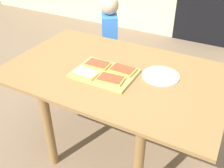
% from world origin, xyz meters
% --- Properties ---
extents(ground_plane, '(16.00, 16.00, 0.00)m').
position_xyz_m(ground_plane, '(0.00, 0.00, 0.00)').
color(ground_plane, '#7B644A').
extents(dining_table, '(1.46, 0.92, 0.74)m').
position_xyz_m(dining_table, '(0.00, 0.00, 0.62)').
color(dining_table, olive).
rests_on(dining_table, ground).
extents(cutting_board, '(0.40, 0.29, 0.02)m').
position_xyz_m(cutting_board, '(-0.04, -0.07, 0.75)').
color(cutting_board, tan).
rests_on(cutting_board, dining_table).
extents(pizza_slice_far_left, '(0.17, 0.11, 0.02)m').
position_xyz_m(pizza_slice_far_left, '(-0.12, -0.01, 0.76)').
color(pizza_slice_far_left, '#E6B250').
rests_on(pizza_slice_far_left, cutting_board).
extents(pizza_slice_far_right, '(0.17, 0.11, 0.02)m').
position_xyz_m(pizza_slice_far_right, '(0.06, -0.00, 0.76)').
color(pizza_slice_far_right, '#E6B250').
rests_on(pizza_slice_far_right, cutting_board).
extents(pizza_slice_near_left, '(0.17, 0.12, 0.02)m').
position_xyz_m(pizza_slice_near_left, '(-0.13, -0.15, 0.76)').
color(pizza_slice_near_left, '#E6B250').
rests_on(pizza_slice_near_left, cutting_board).
extents(pizza_slice_near_right, '(0.17, 0.12, 0.02)m').
position_xyz_m(pizza_slice_near_right, '(0.04, -0.14, 0.76)').
color(pizza_slice_near_right, '#E6B250').
rests_on(pizza_slice_near_right, cutting_board).
extents(plate_white_right, '(0.24, 0.24, 0.01)m').
position_xyz_m(plate_white_right, '(0.30, 0.08, 0.74)').
color(plate_white_right, white).
rests_on(plate_white_right, dining_table).
extents(child_left, '(0.24, 0.28, 1.02)m').
position_xyz_m(child_left, '(-0.41, 0.69, 0.58)').
color(child_left, '#2E3045').
rests_on(child_left, ground).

